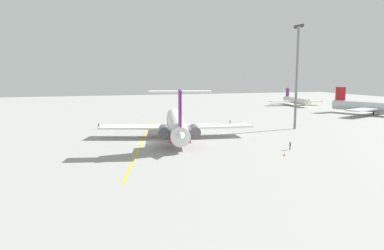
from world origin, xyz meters
The scene contains 11 objects.
ground centered at (0.00, 0.00, 0.00)m, with size 369.03×369.03×0.00m, color #9E9E99.
main_jetliner centered at (-3.13, 8.10, 3.36)m, with size 41.95×37.41×12.32m.
airliner_far_left centered at (-73.06, 87.90, 2.39)m, with size 27.08×26.91×8.10m.
airliner_mid_left centered at (-27.93, 92.62, 2.99)m, with size 32.78×32.97×10.14m.
ground_crew_near_nose centered at (16.75, 26.87, 1.11)m, with size 0.45×0.28×1.76m.
ground_crew_near_tail centered at (-23.04, -9.17, 1.08)m, with size 0.40×0.27×1.70m.
ground_crew_portside centered at (-19.03, 29.03, 1.14)m, with size 0.34×0.35×1.80m.
safety_cone_nose centered at (21.37, 22.69, 0.28)m, with size 0.40×0.40×0.55m, color #EA590F.
safety_cone_wingtip centered at (-23.43, 24.02, 0.28)m, with size 0.40×0.40×0.55m, color #EA590F.
taxiway_centreline centered at (-4.29, 0.08, 0.00)m, with size 70.44×0.36×0.01m, color gold.
light_mast centered at (-7.60, 43.96, 15.60)m, with size 4.00×0.70×28.75m.
Camera 1 is at (80.03, -14.24, 15.48)m, focal length 33.75 mm.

